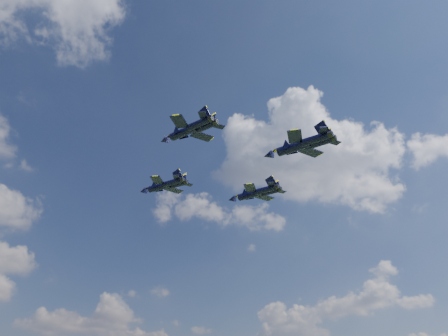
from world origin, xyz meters
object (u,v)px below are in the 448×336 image
jet_left (182,133)px  jet_lead (158,187)px  jet_right (249,195)px  jet_slot (291,148)px

jet_left → jet_lead: bearing=55.8°
jet_left → jet_right: bearing=9.5°
jet_lead → jet_slot: jet_slot is taller
jet_right → jet_slot: (-8.01, -23.16, 1.30)m
jet_lead → jet_left: 24.80m
jet_lead → jet_slot: size_ratio=0.84×
jet_lead → jet_right: (22.23, -9.78, 0.63)m
jet_right → jet_slot: size_ratio=0.93×
jet_slot → jet_left: bearing=140.2°
jet_lead → jet_right: jet_right is taller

